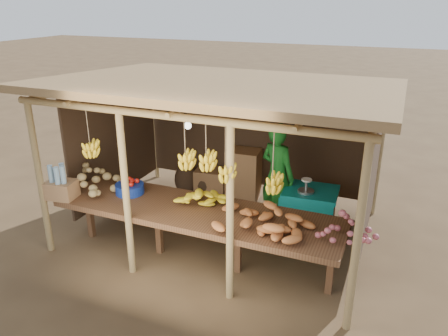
% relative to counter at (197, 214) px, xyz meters
% --- Properties ---
extents(ground, '(60.00, 60.00, 0.00)m').
position_rel_counter_xyz_m(ground, '(-0.00, 0.95, -0.74)').
color(ground, brown).
rests_on(ground, ground).
extents(stall_structure, '(4.70, 3.50, 2.43)m').
position_rel_counter_xyz_m(stall_structure, '(-0.00, 0.91, 1.18)').
color(stall_structure, '#A28453').
rests_on(stall_structure, ground).
extents(counter, '(3.90, 1.05, 0.80)m').
position_rel_counter_xyz_m(counter, '(0.00, 0.00, 0.00)').
color(counter, brown).
rests_on(counter, ground).
extents(potato_heap, '(1.23, 0.96, 0.37)m').
position_rel_counter_xyz_m(potato_heap, '(-1.83, -0.01, 0.25)').
color(potato_heap, tan).
rests_on(potato_heap, counter).
extents(sweet_potato_heap, '(1.29, 1.07, 0.36)m').
position_rel_counter_xyz_m(sweet_potato_heap, '(0.94, -0.19, 0.24)').
color(sweet_potato_heap, '#BE6930').
rests_on(sweet_potato_heap, counter).
extents(onion_heap, '(0.84, 0.59, 0.35)m').
position_rel_counter_xyz_m(onion_heap, '(1.90, -0.06, 0.24)').
color(onion_heap, '#BC5B64').
rests_on(onion_heap, counter).
extents(banana_pile, '(0.70, 0.44, 0.35)m').
position_rel_counter_xyz_m(banana_pile, '(-0.01, 0.12, 0.24)').
color(banana_pile, yellow).
rests_on(banana_pile, counter).
extents(tomato_basin, '(0.41, 0.41, 0.21)m').
position_rel_counter_xyz_m(tomato_basin, '(-1.11, 0.10, 0.15)').
color(tomato_basin, navy).
rests_on(tomato_basin, counter).
extents(bottle_box, '(0.43, 0.37, 0.49)m').
position_rel_counter_xyz_m(bottle_box, '(-1.90, -0.39, 0.25)').
color(bottle_box, '#9F7047').
rests_on(bottle_box, counter).
extents(vendor, '(0.73, 0.62, 1.69)m').
position_rel_counter_xyz_m(vendor, '(0.68, 1.47, 0.10)').
color(vendor, '#186C20').
rests_on(vendor, ground).
extents(tarp_crate, '(0.84, 0.73, 0.95)m').
position_rel_counter_xyz_m(tarp_crate, '(1.24, 1.37, -0.35)').
color(tarp_crate, brown).
rests_on(tarp_crate, ground).
extents(carton_stack, '(1.22, 0.49, 0.91)m').
position_rel_counter_xyz_m(carton_stack, '(-0.33, 2.15, -0.34)').
color(carton_stack, '#9F7047').
rests_on(carton_stack, ground).
extents(burlap_sacks, '(0.85, 0.45, 0.60)m').
position_rel_counter_xyz_m(burlap_sacks, '(-1.06, 2.11, -0.48)').
color(burlap_sacks, '#463120').
rests_on(burlap_sacks, ground).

